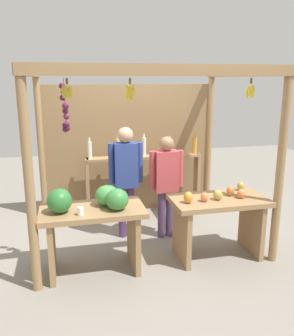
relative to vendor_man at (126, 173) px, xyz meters
name	(u,v)px	position (x,y,z in m)	size (l,w,h in m)	color
ground_plane	(144,235)	(0.24, -0.04, -0.94)	(12.00, 12.00, 0.00)	gray
market_stall	(136,135)	(0.23, 0.43, 0.45)	(2.94, 2.25, 2.35)	#99754C
fruit_counter_left	(93,217)	(-0.53, -0.86, -0.27)	(1.18, 0.64, 1.04)	#99754C
fruit_counter_right	(218,214)	(1.01, -0.84, -0.38)	(1.18, 0.64, 0.91)	#99754C
bottle_shelf_unit	(145,169)	(0.44, 0.76, -0.16)	(1.88, 0.22, 1.36)	#99754C
vendor_man	(126,173)	(0.00, 0.00, 0.00)	(0.48, 0.21, 1.57)	#553769
vendor_woman	(166,179)	(0.54, -0.14, -0.09)	(0.48, 0.20, 1.45)	#513D60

